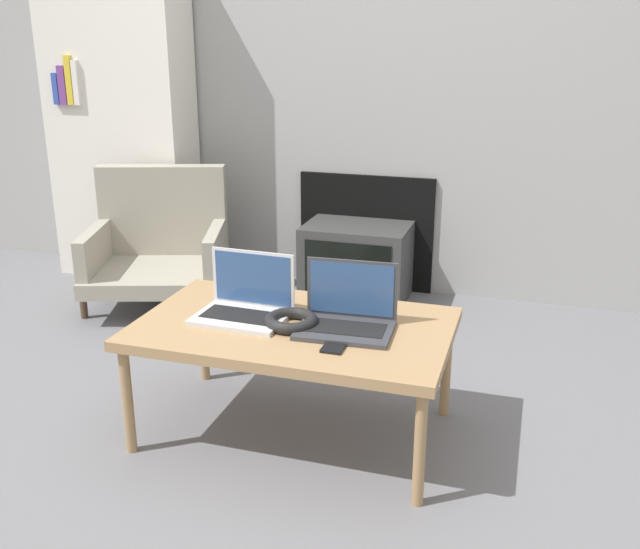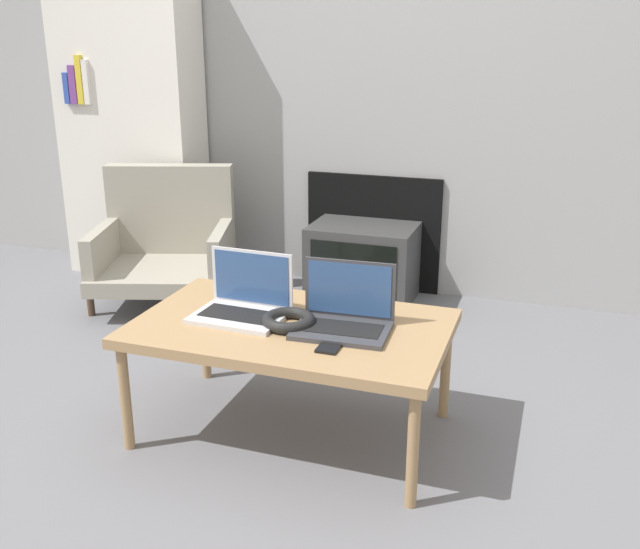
{
  "view_description": "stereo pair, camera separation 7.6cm",
  "coord_description": "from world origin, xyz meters",
  "px_view_note": "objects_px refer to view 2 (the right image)",
  "views": [
    {
      "loc": [
        0.75,
        -1.93,
        1.35
      ],
      "look_at": [
        0.0,
        0.48,
        0.5
      ],
      "focal_mm": 40.0,
      "sensor_mm": 36.0,
      "label": 1
    },
    {
      "loc": [
        0.83,
        -1.91,
        1.35
      ],
      "look_at": [
        0.0,
        0.48,
        0.5
      ],
      "focal_mm": 40.0,
      "sensor_mm": 36.0,
      "label": 2
    }
  ],
  "objects_px": {
    "tv": "(363,262)",
    "laptop_left": "(244,302)",
    "laptop_right": "(345,315)",
    "armchair": "(167,242)",
    "headphones": "(289,320)",
    "phone": "(331,345)"
  },
  "relations": [
    {
      "from": "phone",
      "to": "laptop_left",
      "type": "bearing_deg",
      "value": 157.1
    },
    {
      "from": "phone",
      "to": "tv",
      "type": "distance_m",
      "value": 1.58
    },
    {
      "from": "phone",
      "to": "armchair",
      "type": "relative_size",
      "value": 0.15
    },
    {
      "from": "laptop_right",
      "to": "headphones",
      "type": "distance_m",
      "value": 0.19
    },
    {
      "from": "phone",
      "to": "tv",
      "type": "height_order",
      "value": "phone"
    },
    {
      "from": "laptop_right",
      "to": "armchair",
      "type": "height_order",
      "value": "armchair"
    },
    {
      "from": "headphones",
      "to": "laptop_left",
      "type": "bearing_deg",
      "value": 166.6
    },
    {
      "from": "laptop_right",
      "to": "headphones",
      "type": "bearing_deg",
      "value": -169.78
    },
    {
      "from": "headphones",
      "to": "phone",
      "type": "distance_m",
      "value": 0.22
    },
    {
      "from": "tv",
      "to": "armchair",
      "type": "distance_m",
      "value": 1.04
    },
    {
      "from": "laptop_right",
      "to": "tv",
      "type": "xyz_separation_m",
      "value": [
        -0.32,
        1.38,
        -0.26
      ]
    },
    {
      "from": "laptop_right",
      "to": "armchair",
      "type": "relative_size",
      "value": 0.39
    },
    {
      "from": "armchair",
      "to": "laptop_left",
      "type": "bearing_deg",
      "value": -66.18
    },
    {
      "from": "laptop_left",
      "to": "laptop_right",
      "type": "xyz_separation_m",
      "value": [
        0.37,
        -0.0,
        0.0
      ]
    },
    {
      "from": "laptop_left",
      "to": "armchair",
      "type": "xyz_separation_m",
      "value": [
        -0.93,
        1.04,
        -0.15
      ]
    },
    {
      "from": "phone",
      "to": "armchair",
      "type": "xyz_separation_m",
      "value": [
        -1.3,
        1.19,
        -0.1
      ]
    },
    {
      "from": "laptop_left",
      "to": "armchair",
      "type": "relative_size",
      "value": 0.39
    },
    {
      "from": "tv",
      "to": "laptop_left",
      "type": "bearing_deg",
      "value": -91.88
    },
    {
      "from": "phone",
      "to": "armchair",
      "type": "distance_m",
      "value": 1.77
    },
    {
      "from": "laptop_left",
      "to": "headphones",
      "type": "distance_m",
      "value": 0.19
    },
    {
      "from": "laptop_right",
      "to": "laptop_left",
      "type": "bearing_deg",
      "value": 176.72
    },
    {
      "from": "laptop_left",
      "to": "laptop_right",
      "type": "distance_m",
      "value": 0.37
    }
  ]
}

